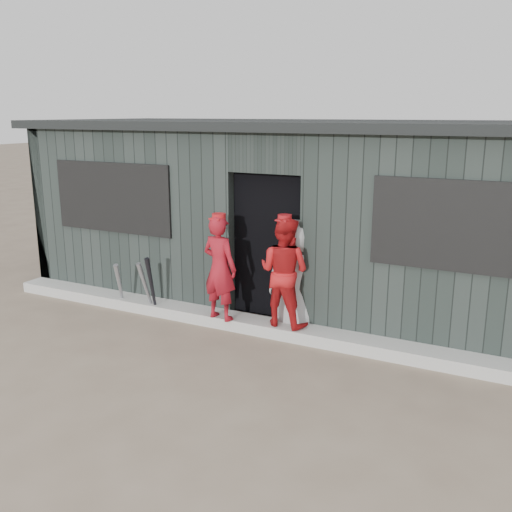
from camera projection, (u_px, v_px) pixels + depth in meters
The scene contains 9 objects.
ground at pixel (176, 390), 5.77m from camera, with size 80.00×80.00×0.00m, color #715F4E.
curb at pixel (257, 325), 7.33m from camera, with size 8.00×0.36×0.15m, color #A9A8A3.
bat_left at pixel (120, 286), 8.05m from camera, with size 0.07×0.07×0.72m, color gray.
bat_mid at pixel (146, 288), 7.83m from camera, with size 0.07×0.07×0.79m, color gray.
bat_right at pixel (152, 287), 7.76m from camera, with size 0.07×0.07×0.87m, color black.
player_red_left at pixel (220, 268), 7.20m from camera, with size 0.49×0.32×1.35m, color maroon.
player_red_right at pixel (284, 272), 7.00m from camera, with size 0.67×0.52×1.37m, color red.
player_grey_back at pixel (295, 277), 7.22m from camera, with size 0.69×0.45×1.41m, color #A6A6A6.
dugout at pixel (307, 212), 8.49m from camera, with size 8.30×3.30×2.62m.
Camera 1 is at (3.09, -4.33, 2.74)m, focal length 40.00 mm.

